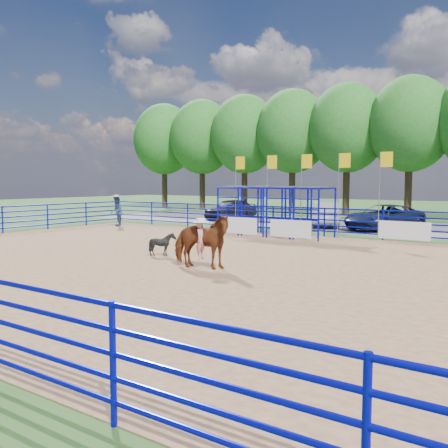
# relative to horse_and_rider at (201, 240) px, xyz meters

# --- Properties ---
(ground) EXTENTS (120.00, 120.00, 0.00)m
(ground) POSITION_rel_horse_and_rider_xyz_m (-0.51, 1.11, -0.95)
(ground) COLOR #355B24
(ground) RESTS_ON ground
(arena_dirt) EXTENTS (30.00, 20.00, 0.02)m
(arena_dirt) POSITION_rel_horse_and_rider_xyz_m (-0.51, 1.11, -0.94)
(arena_dirt) COLOR #9F744F
(arena_dirt) RESTS_ON ground
(gravel_strip) EXTENTS (40.00, 10.00, 0.01)m
(gravel_strip) POSITION_rel_horse_and_rider_xyz_m (-0.51, 18.11, -0.95)
(gravel_strip) COLOR gray
(gravel_strip) RESTS_ON ground
(horse_and_rider) EXTENTS (2.28, 1.41, 2.25)m
(horse_and_rider) POSITION_rel_horse_and_rider_xyz_m (0.00, 0.00, 0.00)
(horse_and_rider) COLOR brown
(horse_and_rider) RESTS_ON arena_dirt
(calf) EXTENTS (0.91, 0.83, 0.91)m
(calf) POSITION_rel_horse_and_rider_xyz_m (-2.85, 1.33, -0.48)
(calf) COLOR black
(calf) RESTS_ON arena_dirt
(spectator_cowboy) EXTENTS (1.16, 1.16, 1.95)m
(spectator_cowboy) POSITION_rel_horse_and_rider_xyz_m (-13.42, 8.91, 0.04)
(spectator_cowboy) COLOR navy
(spectator_cowboy) RESTS_ON arena_dirt
(car_a) EXTENTS (2.26, 4.68, 1.54)m
(car_a) POSITION_rel_horse_and_rider_xyz_m (-10.71, 17.67, -0.17)
(car_a) COLOR black
(car_a) RESTS_ON gravel_strip
(car_b) EXTENTS (3.41, 4.98, 1.56)m
(car_b) POSITION_rel_horse_and_rider_xyz_m (-2.71, 16.39, -0.16)
(car_b) COLOR gray
(car_b) RESTS_ON gravel_strip
(car_c) EXTENTS (4.11, 5.79, 1.47)m
(car_c) POSITION_rel_horse_and_rider_xyz_m (0.92, 16.44, -0.21)
(car_c) COLOR black
(car_c) RESTS_ON gravel_strip
(perimeter_fence) EXTENTS (30.10, 20.10, 1.50)m
(perimeter_fence) POSITION_rel_horse_and_rider_xyz_m (-0.51, 1.11, -0.20)
(perimeter_fence) COLOR #080AB7
(perimeter_fence) RESTS_ON ground
(chute_assembly) EXTENTS (19.32, 2.41, 4.20)m
(chute_assembly) POSITION_rel_horse_and_rider_xyz_m (-2.41, 9.95, 0.31)
(chute_assembly) COLOR #080AB7
(chute_assembly) RESTS_ON ground
(treeline) EXTENTS (56.40, 6.40, 11.24)m
(treeline) POSITION_rel_horse_and_rider_xyz_m (-0.51, 27.11, 6.58)
(treeline) COLOR #3F2B19
(treeline) RESTS_ON ground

